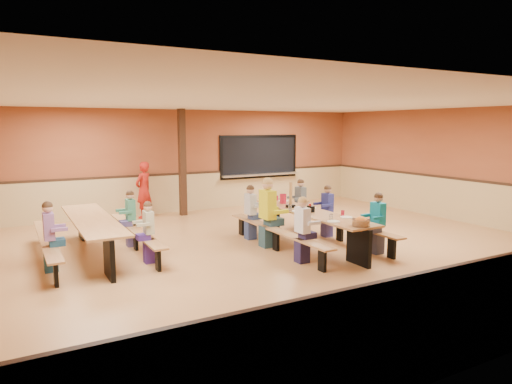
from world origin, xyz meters
TOP-DOWN VIEW (x-y plane):
  - ground at (0.00, 0.00)m, footprint 12.00×12.00m
  - room_envelope at (0.00, 0.00)m, footprint 12.04×10.04m
  - kitchen_pass_through at (2.60, 4.96)m, footprint 2.78×0.28m
  - structural_post at (-0.20, 4.40)m, footprint 0.18×0.18m
  - cafeteria_table_main at (0.99, -0.10)m, footprint 1.91×3.70m
  - cafeteria_table_second at (-3.16, 1.32)m, footprint 1.91×3.70m
  - seated_child_white_left at (0.16, -1.03)m, footprint 0.37×0.31m
  - seated_adult_yellow at (0.16, 0.24)m, footprint 0.48×0.39m
  - seated_child_grey_left at (0.16, 1.01)m, footprint 0.37×0.30m
  - seated_child_teal_right at (1.81, -1.25)m, footprint 0.37×0.30m
  - seated_child_navy_right at (1.81, 0.37)m, footprint 0.35×0.29m
  - seated_child_char_right at (1.81, 1.45)m, footprint 0.37×0.30m
  - seated_child_purple_sec at (-3.98, 0.64)m, footprint 0.37×0.31m
  - seated_child_green_sec at (-2.33, 1.67)m, footprint 0.35×0.29m
  - seated_child_tan_sec at (-2.33, 0.31)m, footprint 0.33×0.27m
  - standing_woman at (-1.28, 4.55)m, footprint 0.68×0.63m
  - punch_pitcher at (1.03, 1.02)m, footprint 0.16×0.16m
  - chip_bowl at (0.96, -1.71)m, footprint 0.32×0.32m
  - napkin_dispenser at (0.96, -0.18)m, footprint 0.10×0.14m
  - condiment_mustard at (0.82, -0.16)m, footprint 0.06×0.06m
  - condiment_ketchup at (0.96, -0.14)m, footprint 0.06×0.06m
  - table_paddle at (0.88, 0.48)m, footprint 0.16×0.16m
  - place_settings at (0.99, -0.10)m, footprint 0.65×3.30m

SIDE VIEW (x-z plane):
  - ground at x=0.00m, z-range 0.00..0.00m
  - cafeteria_table_main at x=0.99m, z-range 0.16..0.90m
  - cafeteria_table_second at x=-3.16m, z-range 0.16..0.90m
  - seated_child_tan_sec at x=-2.33m, z-range 0.00..1.14m
  - seated_child_green_sec at x=-2.33m, z-range 0.00..1.17m
  - seated_child_navy_right at x=1.81m, z-range 0.00..1.17m
  - seated_child_char_right at x=1.81m, z-range 0.00..1.20m
  - seated_child_grey_left at x=0.16m, z-range 0.00..1.20m
  - seated_child_teal_right at x=1.81m, z-range 0.00..1.21m
  - seated_child_white_left at x=0.16m, z-range 0.00..1.22m
  - seated_child_purple_sec at x=-3.98m, z-range 0.00..1.22m
  - room_envelope at x=0.00m, z-range -0.82..2.20m
  - seated_adult_yellow at x=0.16m, z-range 0.00..1.43m
  - standing_woman at x=-1.28m, z-range 0.00..1.56m
  - place_settings at x=0.99m, z-range 0.74..0.85m
  - napkin_dispenser at x=0.96m, z-range 0.74..0.87m
  - chip_bowl at x=0.96m, z-range 0.74..0.89m
  - condiment_mustard at x=0.82m, z-range 0.74..0.91m
  - condiment_ketchup at x=0.96m, z-range 0.74..0.91m
  - punch_pitcher at x=1.03m, z-range 0.74..0.96m
  - table_paddle at x=0.88m, z-range 0.60..1.16m
  - kitchen_pass_through at x=2.60m, z-range 0.80..2.18m
  - structural_post at x=-0.20m, z-range 0.00..3.00m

